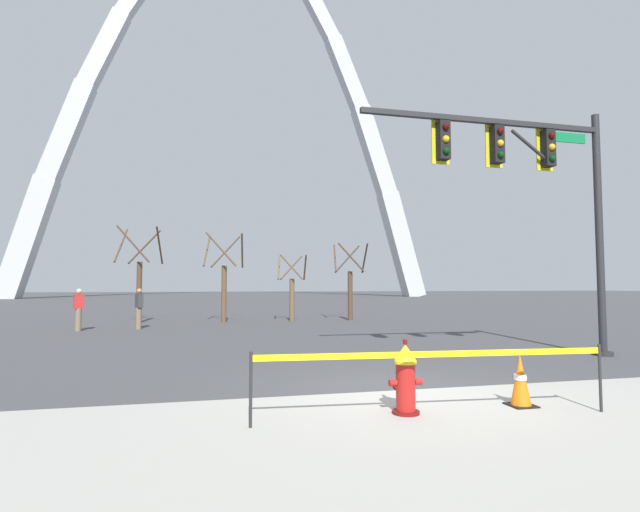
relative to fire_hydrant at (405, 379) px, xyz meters
The scene contains 13 objects.
ground_plane 1.57m from the fire_hydrant, 71.39° to the left, with size 240.00×240.00×0.00m, color #3D3D3F.
sidewalk_near_curb 2.74m from the fire_hydrant, 79.79° to the right, with size 40.00×8.00×0.01m, color #99968E.
fire_hydrant is the anchor object (origin of this frame).
caution_tape_barrier 0.46m from the fire_hydrant, 51.94° to the right, with size 4.73×0.40×0.91m.
traffic_cone_by_hydrant 1.76m from the fire_hydrant, ahead, with size 0.36×0.36×0.73m.
traffic_signal_gantry 7.45m from the fire_hydrant, 37.11° to the left, with size 6.42×0.44×6.00m.
monument_arch 66.20m from the fire_hydrant, 89.56° to the left, with size 57.90×2.66×55.06m.
tree_far_left 18.22m from the fire_hydrant, 108.09° to the left, with size 2.02×2.03×4.38m.
tree_left_mid 16.87m from the fire_hydrant, 96.28° to the left, with size 1.90×1.91×4.12m.
tree_center_left 16.89m from the fire_hydrant, 85.30° to the left, with size 1.49×1.50×3.19m.
tree_center_right 17.27m from the fire_hydrant, 75.64° to the left, with size 1.74×1.76×3.77m.
pedestrian_walking_left 14.95m from the fire_hydrant, 110.38° to the left, with size 0.35×0.39×1.59m.
pedestrian_standing_center 15.44m from the fire_hydrant, 118.17° to the left, with size 0.39×0.31×1.59m.
Camera 1 is at (-3.08, -7.50, 1.72)m, focal length 26.98 mm.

